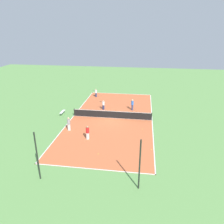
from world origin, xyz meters
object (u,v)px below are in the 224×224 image
at_px(player_near_blue, 132,104).
at_px(fence_post_back_left, 140,165).
at_px(player_coach_red, 88,132).
at_px(tennis_ball_far_baseline, 151,149).
at_px(tennis_ball_left_sideline, 98,154).
at_px(bench, 62,112).
at_px(tennis_ball_midcourt, 113,95).
at_px(tennis_ball_near_net, 143,129).
at_px(tennis_net, 112,114).
at_px(player_far_white, 103,104).
at_px(player_near_white, 96,92).
at_px(fence_post_back_right, 37,156).
at_px(player_baseline_gray, 69,123).

xyz_separation_m(player_near_blue, fence_post_back_left, (-1.49, 17.01, 1.17)).
bearing_deg(player_coach_red, tennis_ball_far_baseline, -81.22).
bearing_deg(fence_post_back_left, tennis_ball_left_sideline, -46.33).
relative_size(bench, fence_post_back_left, 0.35).
bearing_deg(tennis_ball_midcourt, tennis_ball_near_net, 112.70).
xyz_separation_m(tennis_net, player_far_white, (1.77, -3.03, 0.28)).
relative_size(player_near_white, tennis_ball_far_baseline, 21.36).
distance_m(player_coach_red, tennis_ball_far_baseline, 7.17).
height_order(bench, player_far_white, player_far_white).
xyz_separation_m(player_far_white, fence_post_back_right, (2.31, 16.60, 1.31)).
height_order(player_near_white, tennis_ball_near_net, player_near_white).
bearing_deg(player_baseline_gray, fence_post_back_right, -71.76).
bearing_deg(player_far_white, tennis_ball_far_baseline, 156.48).
bearing_deg(player_baseline_gray, tennis_net, 59.88).
bearing_deg(tennis_net, tennis_ball_midcourt, -82.60).
distance_m(player_far_white, fence_post_back_right, 16.81).
xyz_separation_m(bench, tennis_ball_midcourt, (-5.88, -10.22, -0.33)).
bearing_deg(tennis_ball_left_sideline, fence_post_back_left, 133.67).
height_order(tennis_net, fence_post_back_left, fence_post_back_left).
height_order(tennis_ball_far_baseline, fence_post_back_left, fence_post_back_left).
bearing_deg(tennis_ball_left_sideline, player_near_white, -77.17).
bearing_deg(player_far_white, tennis_net, 153.66).
bearing_deg(tennis_ball_midcourt, bench, 60.10).
height_order(player_near_white, tennis_ball_midcourt, player_near_white).
bearing_deg(tennis_ball_near_net, fence_post_back_left, 88.94).
height_order(player_baseline_gray, fence_post_back_left, fence_post_back_left).
bearing_deg(tennis_ball_far_baseline, player_far_white, -56.93).
height_order(player_coach_red, fence_post_back_left, fence_post_back_left).
bearing_deg(player_near_white, player_near_blue, 179.43).
bearing_deg(player_coach_red, player_near_blue, -5.11).
distance_m(player_far_white, tennis_ball_near_net, 8.54).
bearing_deg(fence_post_back_right, tennis_ball_midcourt, -96.41).
bearing_deg(player_coach_red, tennis_ball_left_sideline, -129.25).
bearing_deg(player_baseline_gray, fence_post_back_left, -31.11).
distance_m(player_near_blue, tennis_ball_midcourt, 8.16).
distance_m(bench, player_far_white, 6.13).
relative_size(tennis_ball_far_baseline, tennis_ball_near_net, 1.00).
height_order(tennis_net, player_far_white, player_far_white).
bearing_deg(tennis_ball_near_net, player_far_white, -44.76).
distance_m(player_far_white, fence_post_back_left, 17.65).
bearing_deg(bench, player_coach_red, 38.93).
bearing_deg(fence_post_back_right, tennis_ball_far_baseline, -147.54).
height_order(player_coach_red, tennis_ball_left_sideline, player_coach_red).
distance_m(bench, player_baseline_gray, 5.59).
height_order(tennis_net, player_near_white, player_near_white).
distance_m(player_near_blue, player_near_white, 8.86).
relative_size(tennis_ball_far_baseline, tennis_ball_left_sideline, 1.00).
bearing_deg(player_near_blue, player_baseline_gray, 123.31).
distance_m(tennis_ball_near_net, fence_post_back_left, 10.82).
bearing_deg(player_far_white, tennis_ball_midcourt, -59.64).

